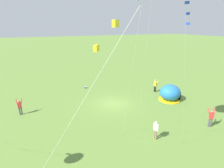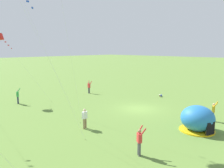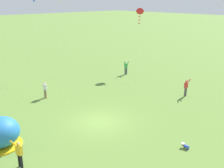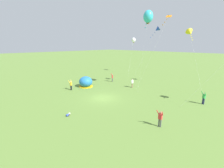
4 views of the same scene
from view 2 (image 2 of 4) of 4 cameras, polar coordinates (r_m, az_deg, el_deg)
name	(u,v)px [view 2 (image 2 of 4)]	position (r m, az deg, el deg)	size (l,w,h in m)	color
ground_plane	(139,109)	(24.72, 7.01, -6.45)	(300.00, 300.00, 0.00)	olive
popup_tent	(198,119)	(19.31, 21.46, -8.49)	(2.81, 2.81, 2.10)	#2672BF
toddler_crawling	(160,95)	(31.25, 12.54, -2.93)	(0.27, 0.55, 0.32)	blue
person_watching_sky	(85,118)	(18.59, -7.15, -8.69)	(0.25, 0.59, 1.72)	#8C7251
person_arms_raised	(139,140)	(14.18, 7.18, -14.41)	(0.72, 0.67, 1.89)	#4C4C51
person_with_toddler	(89,87)	(32.75, -6.02, -0.74)	(0.68, 0.47, 1.89)	#4C4C51
person_far_back	(214,111)	(22.23, 25.00, -6.41)	(0.58, 0.70, 1.89)	black
person_flying_kite	(18,96)	(28.87, -23.40, -2.83)	(0.72, 0.65, 1.89)	#1E2347
kite_red	(2,38)	(30.87, -26.82, 10.62)	(5.55, 4.47, 8.56)	silver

